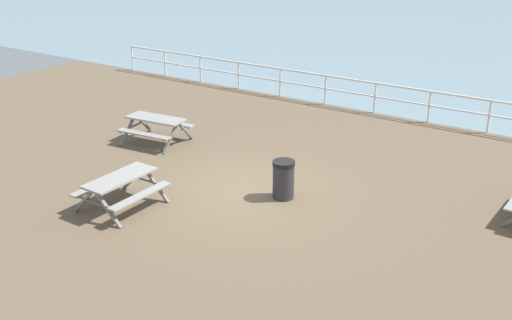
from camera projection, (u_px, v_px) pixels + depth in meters
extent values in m
cube|color=brown|center=(249.00, 194.00, 15.30)|extent=(30.00, 24.00, 0.20)
cube|color=white|center=(376.00, 83.00, 20.86)|extent=(23.00, 0.06, 0.06)
cube|color=white|center=(375.00, 97.00, 21.04)|extent=(23.00, 0.05, 0.05)
cylinder|color=white|center=(132.00, 58.00, 26.95)|extent=(0.07, 0.07, 1.05)
cylinder|color=white|center=(165.00, 64.00, 25.97)|extent=(0.07, 0.07, 1.05)
cylinder|color=white|center=(200.00, 69.00, 24.99)|extent=(0.07, 0.07, 1.05)
cylinder|color=white|center=(239.00, 76.00, 24.00)|extent=(0.07, 0.07, 1.05)
cylinder|color=white|center=(280.00, 83.00, 23.02)|extent=(0.07, 0.07, 1.05)
cylinder|color=white|center=(325.00, 90.00, 22.04)|extent=(0.07, 0.07, 1.05)
cylinder|color=white|center=(375.00, 98.00, 21.06)|extent=(0.07, 0.07, 1.05)
cylinder|color=white|center=(429.00, 107.00, 20.08)|extent=(0.07, 0.07, 1.05)
cylinder|color=white|center=(489.00, 117.00, 19.09)|extent=(0.07, 0.07, 1.05)
cube|color=gray|center=(120.00, 178.00, 14.11)|extent=(0.72, 1.81, 0.05)
cube|color=gray|center=(103.00, 183.00, 14.55)|extent=(0.28, 1.80, 0.04)
cube|color=gray|center=(140.00, 196.00, 13.90)|extent=(0.28, 1.80, 0.04)
cube|color=slate|center=(134.00, 178.00, 15.05)|extent=(0.79, 0.09, 0.79)
cube|color=slate|center=(156.00, 185.00, 14.65)|extent=(0.79, 0.09, 0.79)
cube|color=slate|center=(145.00, 179.00, 14.83)|extent=(1.50, 0.08, 0.04)
cube|color=slate|center=(84.00, 200.00, 13.85)|extent=(0.79, 0.09, 0.79)
cube|color=slate|center=(108.00, 209.00, 13.46)|extent=(0.79, 0.09, 0.79)
cube|color=slate|center=(96.00, 203.00, 13.64)|extent=(1.50, 0.08, 0.04)
cube|color=gray|center=(156.00, 118.00, 18.22)|extent=(1.86, 0.88, 0.05)
cube|color=gray|center=(168.00, 122.00, 18.84)|extent=(1.82, 0.44, 0.04)
cube|color=gray|center=(144.00, 134.00, 17.82)|extent=(1.82, 0.44, 0.04)
cube|color=slate|center=(185.00, 131.00, 18.33)|extent=(0.16, 0.80, 0.79)
cube|color=slate|center=(171.00, 138.00, 17.72)|extent=(0.16, 0.80, 0.79)
cube|color=slate|center=(178.00, 133.00, 18.01)|extent=(0.21, 1.50, 0.04)
cube|color=slate|center=(143.00, 123.00, 19.01)|extent=(0.16, 0.80, 0.79)
cube|color=slate|center=(128.00, 130.00, 18.39)|extent=(0.16, 0.80, 0.79)
cube|color=slate|center=(136.00, 125.00, 18.68)|extent=(0.21, 1.50, 0.04)
cylinder|color=#2D2D33|center=(283.00, 181.00, 14.71)|extent=(0.52, 0.52, 0.85)
cylinder|color=black|center=(284.00, 163.00, 14.54)|extent=(0.55, 0.55, 0.10)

